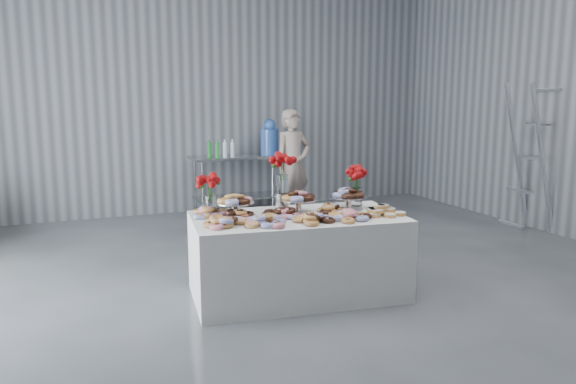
% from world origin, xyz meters
% --- Properties ---
extents(ground, '(9.00, 9.00, 0.00)m').
position_xyz_m(ground, '(0.00, 0.00, 0.00)').
color(ground, '#383A3F').
rests_on(ground, ground).
extents(display_table, '(2.01, 1.23, 0.75)m').
position_xyz_m(display_table, '(-0.08, 0.40, 0.38)').
color(display_table, silver).
rests_on(display_table, ground).
extents(prep_table, '(1.50, 0.60, 0.90)m').
position_xyz_m(prep_table, '(0.54, 4.10, 0.62)').
color(prep_table, silver).
rests_on(prep_table, ground).
extents(donut_mounds, '(1.89, 1.02, 0.09)m').
position_xyz_m(donut_mounds, '(-0.08, 0.35, 0.80)').
color(donut_mounds, tan).
rests_on(donut_mounds, display_table).
extents(cake_stand_left, '(0.36, 0.36, 0.17)m').
position_xyz_m(cake_stand_left, '(-0.61, 0.61, 0.89)').
color(cake_stand_left, silver).
rests_on(cake_stand_left, display_table).
extents(cake_stand_mid, '(0.36, 0.36, 0.17)m').
position_xyz_m(cake_stand_mid, '(-0.01, 0.54, 0.89)').
color(cake_stand_mid, silver).
rests_on(cake_stand_mid, display_table).
extents(cake_stand_right, '(0.36, 0.36, 0.17)m').
position_xyz_m(cake_stand_right, '(0.48, 0.48, 0.89)').
color(cake_stand_right, silver).
rests_on(cake_stand_right, display_table).
extents(danish_pile, '(0.48, 0.48, 0.11)m').
position_xyz_m(danish_pile, '(0.65, 0.16, 0.81)').
color(danish_pile, white).
rests_on(danish_pile, display_table).
extents(bouquet_left, '(0.26, 0.26, 0.42)m').
position_xyz_m(bouquet_left, '(-0.79, 0.74, 1.05)').
color(bouquet_left, white).
rests_on(bouquet_left, display_table).
extents(bouquet_right, '(0.26, 0.26, 0.42)m').
position_xyz_m(bouquet_right, '(0.65, 0.61, 1.05)').
color(bouquet_right, white).
rests_on(bouquet_right, display_table).
extents(bouquet_center, '(0.26, 0.26, 0.57)m').
position_xyz_m(bouquet_center, '(-0.09, 0.75, 1.13)').
color(bouquet_center, silver).
rests_on(bouquet_center, display_table).
extents(water_jug, '(0.28, 0.28, 0.55)m').
position_xyz_m(water_jug, '(1.04, 4.10, 1.15)').
color(water_jug, '#4680EE').
rests_on(water_jug, prep_table).
extents(drink_bottles, '(0.54, 0.08, 0.27)m').
position_xyz_m(drink_bottles, '(0.22, 4.00, 1.04)').
color(drink_bottles, '#268C33').
rests_on(drink_bottles, prep_table).
extents(person, '(0.65, 0.49, 1.62)m').
position_xyz_m(person, '(1.16, 3.44, 0.81)').
color(person, '#CC8C93').
rests_on(person, ground).
extents(stepladder, '(0.77, 0.50, 2.01)m').
position_xyz_m(stepladder, '(3.75, 1.47, 1.01)').
color(stepladder, silver).
rests_on(stepladder, ground).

